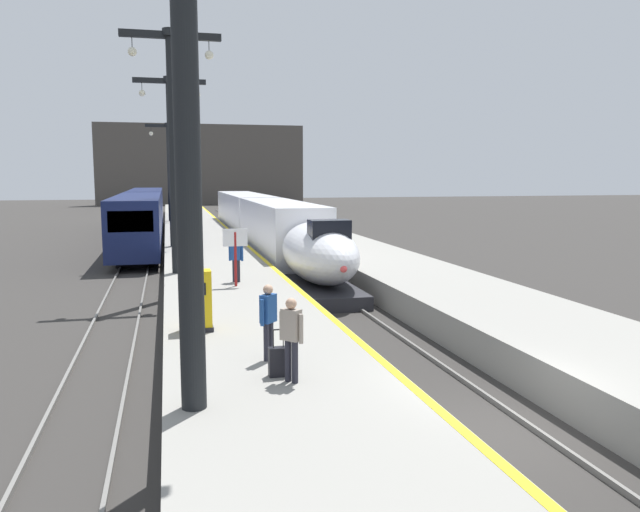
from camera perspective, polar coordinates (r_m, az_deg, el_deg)
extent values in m
plane|color=#33302D|center=(13.44, 15.76, -15.22)|extent=(260.00, 260.00, 0.00)
cube|color=gray|center=(35.85, -10.14, -0.08)|extent=(4.80, 110.00, 1.05)
cube|color=gray|center=(37.24, 2.39, 0.30)|extent=(4.80, 110.00, 1.05)
cube|color=yellow|center=(36.00, -6.54, 0.87)|extent=(0.20, 107.80, 0.01)
cube|color=slate|center=(38.96, -5.55, -0.10)|extent=(0.08, 110.00, 0.12)
cube|color=slate|center=(39.20, -3.38, -0.03)|extent=(0.08, 110.00, 0.12)
cube|color=slate|center=(38.66, -17.51, -0.47)|extent=(0.08, 110.00, 0.12)
cube|color=slate|center=(38.59, -15.29, -0.40)|extent=(0.08, 110.00, 0.12)
ellipsoid|color=silver|center=(26.72, -0.13, 0.34)|extent=(2.78, 7.96, 2.56)
cube|color=#28282D|center=(26.57, 0.07, -3.10)|extent=(2.46, 6.76, 0.55)
cube|color=black|center=(24.88, 0.84, 2.29)|extent=(1.59, 1.00, 0.90)
sphere|color=#F24C4C|center=(23.00, 2.16, -1.19)|extent=(0.28, 0.28, 0.28)
cube|color=silver|center=(35.83, -3.68, 2.51)|extent=(2.90, 14.00, 3.05)
cube|color=black|center=(35.57, -5.95, 3.34)|extent=(0.04, 11.90, 0.80)
cube|color=black|center=(36.07, -1.47, 3.43)|extent=(0.04, 11.90, 0.80)
cube|color=silver|center=(35.96, -3.67, 0.48)|extent=(2.92, 13.30, 0.24)
cube|color=black|center=(31.67, -2.23, -1.39)|extent=(2.03, 2.20, 0.56)
cube|color=black|center=(40.41, -4.78, 0.49)|extent=(2.03, 2.20, 0.56)
cube|color=silver|center=(52.22, -6.90, 3.99)|extent=(2.90, 18.00, 3.05)
cube|color=black|center=(52.04, -8.47, 4.56)|extent=(0.04, 15.84, 0.80)
cube|color=black|center=(52.38, -5.36, 4.63)|extent=(0.04, 15.84, 0.80)
cube|color=black|center=(46.31, -5.95, 1.35)|extent=(2.03, 2.20, 0.56)
cube|color=black|center=(58.41, -7.60, 2.57)|extent=(2.03, 2.20, 0.56)
cube|color=#141E4C|center=(42.58, -16.26, 3.10)|extent=(2.85, 18.00, 3.30)
cube|color=black|center=(33.61, -16.92, 3.04)|extent=(2.28, 0.08, 1.10)
cube|color=black|center=(42.63, -18.16, 3.71)|extent=(0.04, 15.30, 0.90)
cube|color=black|center=(42.51, -14.40, 3.83)|extent=(0.04, 15.30, 0.90)
cube|color=black|center=(37.04, -16.52, -0.45)|extent=(2.00, 2.00, 0.52)
cube|color=black|center=(48.47, -15.90, 1.35)|extent=(2.00, 2.00, 0.52)
cube|color=#141E4C|center=(61.13, -15.55, 4.33)|extent=(2.85, 18.00, 3.30)
cylinder|color=black|center=(10.78, -12.05, 10.75)|extent=(0.44, 0.44, 9.43)
cylinder|color=black|center=(26.52, -13.17, 9.07)|extent=(0.44, 0.44, 9.86)
cylinder|color=black|center=(27.11, -13.48, 19.22)|extent=(0.68, 0.68, 0.30)
cube|color=black|center=(27.08, -13.48, 19.01)|extent=(4.00, 0.24, 0.28)
cylinder|color=black|center=(27.04, -16.80, 18.17)|extent=(0.03, 0.03, 0.60)
sphere|color=#EFEACC|center=(26.97, -16.77, 17.44)|extent=(0.36, 0.36, 0.36)
cylinder|color=black|center=(27.08, -10.11, 18.34)|extent=(0.03, 0.03, 0.60)
sphere|color=#EFEACC|center=(27.01, -10.09, 17.62)|extent=(0.36, 0.36, 0.36)
cylinder|color=black|center=(36.77, -13.37, 8.29)|extent=(0.44, 0.44, 9.53)
cylinder|color=black|center=(37.15, -13.59, 15.42)|extent=(0.68, 0.68, 0.30)
cube|color=black|center=(37.13, -13.58, 15.27)|extent=(4.00, 0.24, 0.28)
cylinder|color=black|center=(37.10, -15.96, 14.65)|extent=(0.03, 0.03, 0.60)
sphere|color=#EFEACC|center=(37.06, -15.94, 14.12)|extent=(0.36, 0.36, 0.36)
cylinder|color=black|center=(37.13, -11.17, 14.79)|extent=(0.03, 0.03, 0.60)
sphere|color=#EFEACC|center=(37.09, -11.16, 14.25)|extent=(0.36, 0.36, 0.36)
cylinder|color=black|center=(57.55, -13.55, 7.44)|extent=(0.44, 0.44, 8.65)
cylinder|color=black|center=(57.72, -13.68, 11.59)|extent=(0.68, 0.68, 0.30)
cube|color=black|center=(57.71, -13.68, 11.49)|extent=(4.00, 0.24, 0.28)
cylinder|color=black|center=(57.70, -15.18, 11.09)|extent=(0.03, 0.03, 0.60)
sphere|color=#EFEACC|center=(57.67, -15.17, 10.75)|extent=(0.36, 0.36, 0.36)
cylinder|color=black|center=(57.71, -12.15, 11.18)|extent=(0.03, 0.03, 0.60)
sphere|color=#EFEACC|center=(57.69, -12.14, 10.83)|extent=(0.36, 0.36, 0.36)
cylinder|color=#23232D|center=(12.50, -2.94, -9.50)|extent=(0.13, 0.13, 0.85)
cylinder|color=#23232D|center=(12.40, -2.31, -9.64)|extent=(0.13, 0.13, 0.85)
cube|color=gray|center=(12.26, -2.65, -6.28)|extent=(0.41, 0.43, 0.62)
cylinder|color=gray|center=(12.41, -3.52, -6.34)|extent=(0.09, 0.09, 0.58)
cylinder|color=gray|center=(12.13, -1.75, -6.67)|extent=(0.09, 0.09, 0.58)
sphere|color=tan|center=(12.16, -2.66, -4.35)|extent=(0.22, 0.22, 0.22)
cylinder|color=#23232D|center=(13.99, -4.53, -7.67)|extent=(0.13, 0.13, 0.85)
cylinder|color=#23232D|center=(13.85, -4.91, -7.83)|extent=(0.13, 0.13, 0.85)
cube|color=#1E478C|center=(13.75, -4.75, -4.79)|extent=(0.42, 0.43, 0.62)
cylinder|color=#1E478C|center=(13.96, -4.21, -4.81)|extent=(0.09, 0.09, 0.58)
cylinder|color=#1E478C|center=(13.56, -5.30, -5.18)|extent=(0.09, 0.09, 0.58)
sphere|color=tan|center=(13.67, -4.77, -3.07)|extent=(0.22, 0.22, 0.22)
cylinder|color=#23232D|center=(24.02, -7.46, -1.38)|extent=(0.13, 0.13, 0.85)
cylinder|color=#23232D|center=(24.06, -7.85, -1.37)|extent=(0.13, 0.13, 0.85)
cube|color=#1E478C|center=(23.94, -7.69, 0.37)|extent=(0.43, 0.34, 0.62)
cylinder|color=#1E478C|center=(23.88, -7.13, 0.24)|extent=(0.09, 0.09, 0.58)
cylinder|color=#1E478C|center=(24.01, -8.24, 0.26)|extent=(0.09, 0.09, 0.58)
sphere|color=tan|center=(23.89, -7.70, 1.37)|extent=(0.22, 0.22, 0.22)
cube|color=black|center=(12.85, -3.81, -9.62)|extent=(0.40, 0.22, 0.60)
cylinder|color=#262628|center=(12.70, -4.27, -7.57)|extent=(0.02, 0.02, 0.36)
cylinder|color=#262628|center=(12.73, -3.38, -7.53)|extent=(0.02, 0.02, 0.36)
cube|color=#262628|center=(12.67, -3.83, -6.72)|extent=(0.22, 0.03, 0.02)
cube|color=yellow|center=(16.67, -11.10, -4.01)|extent=(0.70, 0.56, 1.60)
cube|color=black|center=(16.33, -11.08, -3.00)|extent=(0.40, 0.02, 0.32)
cube|color=black|center=(16.83, -11.04, -6.48)|extent=(0.76, 0.62, 0.12)
cylinder|color=maroon|center=(23.08, -7.72, -0.29)|extent=(0.10, 0.10, 2.00)
cube|color=white|center=(22.99, -7.76, 1.68)|extent=(0.90, 0.06, 0.64)
cube|color=#4C4742|center=(112.93, -10.73, 8.20)|extent=(36.00, 2.00, 14.00)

